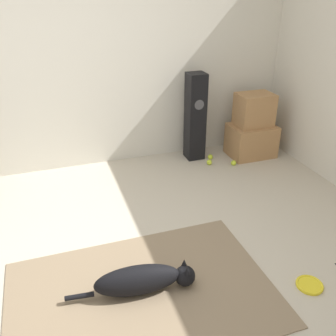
# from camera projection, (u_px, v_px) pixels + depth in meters

# --- Properties ---
(ground_plane) EXTENTS (12.00, 12.00, 0.00)m
(ground_plane) POSITION_uv_depth(u_px,v_px,m) (125.00, 274.00, 2.96)
(ground_plane) COLOR #BCB29E
(wall_back) EXTENTS (8.00, 0.06, 2.55)m
(wall_back) POSITION_uv_depth(u_px,v_px,m) (76.00, 60.00, 4.15)
(wall_back) COLOR beige
(wall_back) RESTS_ON ground_plane
(area_rug) EXTENTS (1.94, 1.31, 0.01)m
(area_rug) POSITION_uv_depth(u_px,v_px,m) (142.00, 293.00, 2.77)
(area_rug) COLOR #847056
(area_rug) RESTS_ON ground_plane
(dog) EXTENTS (0.96, 0.26, 0.23)m
(dog) POSITION_uv_depth(u_px,v_px,m) (143.00, 280.00, 2.73)
(dog) COLOR black
(dog) RESTS_ON area_rug
(frisbee) EXTENTS (0.20, 0.20, 0.03)m
(frisbee) POSITION_uv_depth(u_px,v_px,m) (310.00, 285.00, 2.84)
(frisbee) COLOR yellow
(frisbee) RESTS_ON ground_plane
(cardboard_box_lower) EXTENTS (0.57, 0.43, 0.41)m
(cardboard_box_lower) POSITION_uv_depth(u_px,v_px,m) (251.00, 140.00, 4.87)
(cardboard_box_lower) COLOR #A87A4C
(cardboard_box_lower) RESTS_ON ground_plane
(cardboard_box_upper) EXTENTS (0.44, 0.33, 0.41)m
(cardboard_box_upper) POSITION_uv_depth(u_px,v_px,m) (254.00, 110.00, 4.70)
(cardboard_box_upper) COLOR #A87A4C
(cardboard_box_upper) RESTS_ON cardboard_box_lower
(floor_speaker) EXTENTS (0.22, 0.22, 1.09)m
(floor_speaker) POSITION_uv_depth(u_px,v_px,m) (195.00, 117.00, 4.65)
(floor_speaker) COLOR black
(floor_speaker) RESTS_ON ground_plane
(tennis_ball_by_boxes) EXTENTS (0.07, 0.07, 0.07)m
(tennis_ball_by_boxes) POSITION_uv_depth(u_px,v_px,m) (234.00, 163.00, 4.66)
(tennis_ball_by_boxes) COLOR #C6E033
(tennis_ball_by_boxes) RESTS_ON ground_plane
(tennis_ball_near_speaker) EXTENTS (0.07, 0.07, 0.07)m
(tennis_ball_near_speaker) POSITION_uv_depth(u_px,v_px,m) (210.00, 157.00, 4.82)
(tennis_ball_near_speaker) COLOR #C6E033
(tennis_ball_near_speaker) RESTS_ON ground_plane
(tennis_ball_loose_on_carpet) EXTENTS (0.07, 0.07, 0.07)m
(tennis_ball_loose_on_carpet) POSITION_uv_depth(u_px,v_px,m) (209.00, 162.00, 4.68)
(tennis_ball_loose_on_carpet) COLOR #C6E033
(tennis_ball_loose_on_carpet) RESTS_ON ground_plane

